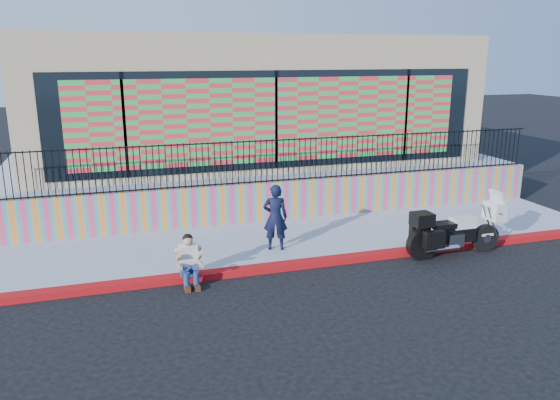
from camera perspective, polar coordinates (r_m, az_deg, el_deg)
name	(u,v)px	position (r m, az deg, el deg)	size (l,w,h in m)	color
ground	(328,264)	(12.71, 5.07, -6.67)	(90.00, 90.00, 0.00)	black
red_curb	(328,261)	(12.69, 5.07, -6.35)	(16.00, 0.30, 0.15)	#AB0C11
sidewalk	(304,239)	(14.13, 2.54, -4.05)	(16.00, 3.00, 0.15)	#949DB2
mural_wall	(285,200)	(15.39, 0.55, 0.00)	(16.00, 0.20, 1.10)	#EE3E6E
metal_fence	(285,160)	(15.14, 0.56, 4.21)	(15.80, 0.04, 1.20)	black
elevated_platform	(243,168)	(20.20, -3.90, 3.36)	(16.00, 10.00, 1.25)	#949DB2
storefront_building	(243,96)	(19.63, -3.89, 10.76)	(14.00, 8.06, 4.00)	tan
police_motorcycle	(454,230)	(13.63, 17.69, -3.00)	(2.44, 0.81, 1.52)	black
police_officer	(275,217)	(12.91, -0.50, -1.81)	(0.58, 0.38, 1.60)	black
seated_man	(190,265)	(11.53, -9.42, -6.74)	(0.54, 0.71, 1.06)	navy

